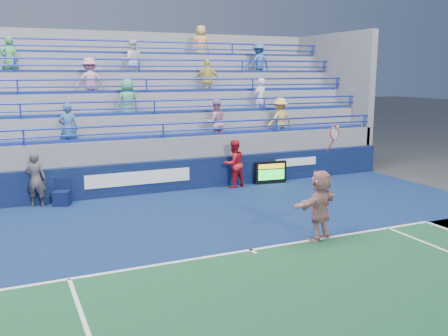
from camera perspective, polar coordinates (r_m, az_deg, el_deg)
name	(u,v)px	position (r m, az deg, el deg)	size (l,w,h in m)	color
ground	(251,251)	(11.81, 3.13, -9.42)	(120.00, 120.00, 0.00)	#333538
sponsor_wall	(166,176)	(17.47, -6.63, -0.92)	(18.00, 0.32, 1.10)	#091335
bleacher_stand	(138,136)	(20.89, -9.86, 3.68)	(18.00, 5.60, 6.13)	slate
serve_speed_board	(271,173)	(18.68, 5.36, -0.52)	(1.23, 0.25, 0.85)	black
judge_chair	(62,197)	(16.39, -18.03, -3.18)	(0.62, 0.64, 0.84)	#0C153C
tennis_player	(320,205)	(12.52, 10.89, -4.17)	(1.71, 1.10, 2.83)	silver
line_judge	(36,179)	(16.39, -20.71, -1.23)	(0.63, 0.41, 1.72)	#121734
ball_girl	(234,164)	(17.94, 1.13, 0.49)	(0.84, 0.66, 1.73)	red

